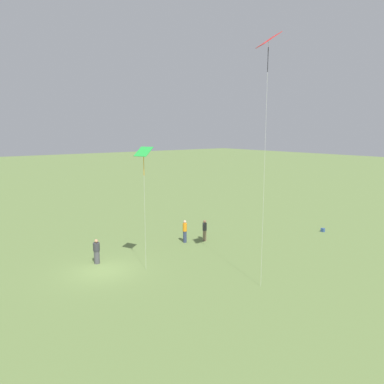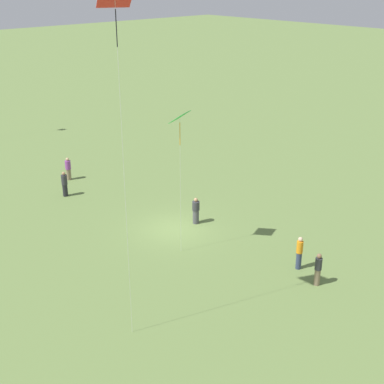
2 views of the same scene
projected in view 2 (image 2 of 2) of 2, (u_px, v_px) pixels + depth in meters
ground_plane at (174, 229)px, 32.35m from camera, size 240.00×240.00×0.00m
person_1 at (299, 253)px, 27.72m from camera, size 0.40×0.40×1.84m
person_3 at (318, 269)px, 26.29m from camera, size 0.40×0.40×1.74m
person_4 at (68, 169)px, 39.68m from camera, size 0.57×0.57×1.72m
person_5 at (196, 211)px, 32.79m from camera, size 0.63×0.63×1.70m
person_6 at (65, 184)px, 36.76m from camera, size 0.49×0.49×1.78m
kite_2 at (180, 121)px, 26.95m from camera, size 1.10×1.19×7.96m
kite_4 at (115, 11)px, 18.07m from camera, size 1.38×1.47×13.96m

